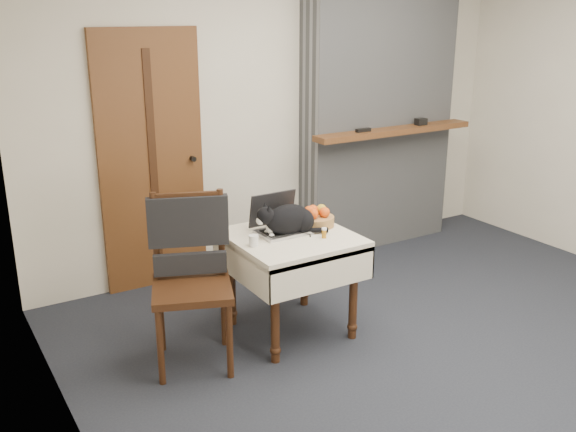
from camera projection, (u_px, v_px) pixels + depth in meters
name	position (u px, v px, depth m)	size (l,w,h in m)	color
ground	(441.00, 348.00, 4.21)	(4.50, 4.50, 0.00)	black
room_shell	(409.00, 68.00, 4.04)	(4.52, 4.01, 2.61)	beige
door	(152.00, 162.00, 4.91)	(0.82, 0.10, 2.00)	brown
chimney	(379.00, 105.00, 5.75)	(1.62, 0.48, 2.60)	gray
side_table	(291.00, 251.00, 4.26)	(0.78, 0.78, 0.70)	#32190D
laptop	(279.00, 222.00, 4.28)	(0.35, 0.30, 0.25)	#B7B7BC
cat	(289.00, 220.00, 4.21)	(0.47, 0.25, 0.23)	black
cream_jar	(254.00, 241.00, 4.02)	(0.06, 0.06, 0.07)	silver
pill_bottle	(324.00, 233.00, 4.16)	(0.03, 0.03, 0.07)	#A96C14
fruit_basket	(316.00, 218.00, 4.39)	(0.24, 0.24, 0.14)	#A77043
desk_clutter	(307.00, 228.00, 4.34)	(0.15, 0.02, 0.01)	black
chair	(190.00, 256.00, 3.92)	(0.62, 0.61, 1.07)	#32190D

